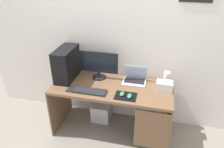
% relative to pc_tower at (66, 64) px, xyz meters
% --- Properties ---
extents(ground_plane, '(8.00, 8.00, 0.00)m').
position_rel_pc_tower_xyz_m(ground_plane, '(0.64, -0.08, -0.94)').
color(ground_plane, gray).
extents(wall_back, '(4.00, 0.05, 2.60)m').
position_rel_pc_tower_xyz_m(wall_back, '(0.65, 0.30, 0.37)').
color(wall_back, silver).
rests_on(wall_back, ground_plane).
extents(desk, '(1.55, 0.67, 0.72)m').
position_rel_pc_tower_xyz_m(desk, '(0.66, -0.09, -0.35)').
color(desk, brown).
rests_on(desk, ground_plane).
extents(pc_tower, '(0.21, 0.46, 0.43)m').
position_rel_pc_tower_xyz_m(pc_tower, '(0.00, 0.00, 0.00)').
color(pc_tower, black).
rests_on(pc_tower, desk).
extents(monitor, '(0.53, 0.19, 0.39)m').
position_rel_pc_tower_xyz_m(monitor, '(0.42, 0.10, -0.01)').
color(monitor, black).
rests_on(monitor, desk).
extents(laptop, '(0.31, 0.23, 0.22)m').
position_rel_pc_tower_xyz_m(laptop, '(0.91, 0.12, -0.17)').
color(laptop, '#B7BCC6').
rests_on(laptop, desk).
extents(speaker, '(0.08, 0.08, 0.17)m').
position_rel_pc_tower_xyz_m(speaker, '(1.32, 0.15, -0.13)').
color(speaker, white).
rests_on(speaker, desk).
extents(projector, '(0.20, 0.14, 0.12)m').
position_rel_pc_tower_xyz_m(projector, '(1.30, -0.01, -0.16)').
color(projector, silver).
rests_on(projector, desk).
extents(keyboard, '(0.42, 0.14, 0.02)m').
position_rel_pc_tower_xyz_m(keyboard, '(0.40, -0.27, -0.20)').
color(keyboard, '#232326').
rests_on(keyboard, desk).
extents(mousepad, '(0.26, 0.20, 0.00)m').
position_rel_pc_tower_xyz_m(mousepad, '(0.86, -0.26, -0.21)').
color(mousepad, black).
rests_on(mousepad, desk).
extents(mouse_left, '(0.06, 0.10, 0.03)m').
position_rel_pc_tower_xyz_m(mouse_left, '(0.81, -0.25, -0.19)').
color(mouse_left, '#338C4C').
rests_on(mouse_left, mousepad).
extents(mouse_right, '(0.06, 0.10, 0.03)m').
position_rel_pc_tower_xyz_m(mouse_right, '(0.91, -0.28, -0.19)').
color(mouse_right, '#338C4C').
rests_on(mouse_right, mousepad).
extents(cell_phone, '(0.07, 0.13, 0.01)m').
position_rel_pc_tower_xyz_m(cell_phone, '(0.15, -0.27, -0.21)').
color(cell_phone, '#232326').
rests_on(cell_phone, desk).
extents(subwoofer, '(0.26, 0.26, 0.26)m').
position_rel_pc_tower_xyz_m(subwoofer, '(0.44, 0.11, -0.80)').
color(subwoofer, '#B7BCC6').
rests_on(subwoofer, ground_plane).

